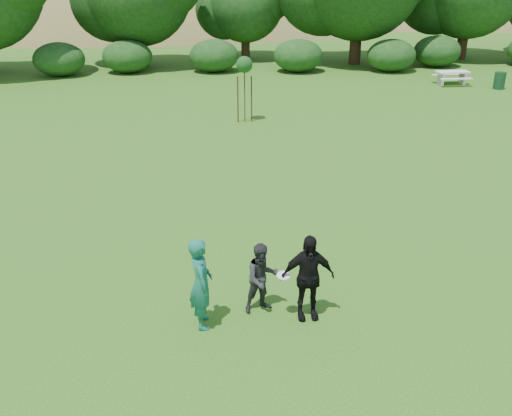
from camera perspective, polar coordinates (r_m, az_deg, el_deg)
The scene contains 9 objects.
ground at distance 12.00m, azimuth 1.93°, elevation -10.67°, with size 120.00×120.00×0.00m, color #19470C.
player_teal at distance 11.26m, azimuth -5.53°, elevation -7.49°, with size 0.70×0.46×1.93m, color #166550.
player_grey at distance 11.76m, azimuth 0.63°, elevation -7.01°, with size 0.74×0.58×1.53m, color #262628.
player_black at distance 11.51m, azimuth 5.18°, elevation -6.91°, with size 1.09×0.45×1.86m, color black.
trash_can_near at distance 34.56m, azimuth 23.17°, elevation 11.63°, with size 0.60×0.60×0.90m, color #153B24.
frisbee at distance 11.43m, azimuth 2.77°, elevation -6.76°, with size 0.27×0.27×0.08m.
sapling at distance 25.00m, azimuth -1.17°, elevation 13.97°, with size 0.70×0.70×2.85m.
picnic_table at distance 34.76m, azimuth 19.02°, elevation 12.42°, with size 1.80×1.48×0.76m.
hillside at distance 80.39m, azimuth -6.69°, elevation 10.50°, with size 150.00×72.00×52.00m.
Camera 1 is at (-1.70, -9.70, 6.86)m, focal length 40.00 mm.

